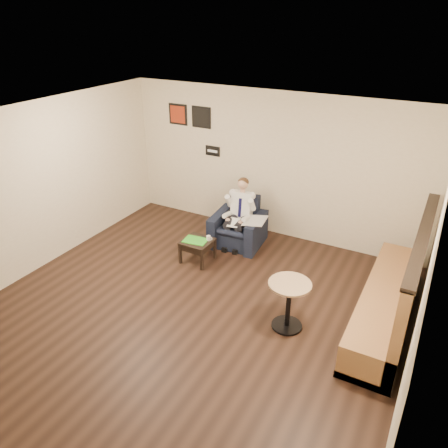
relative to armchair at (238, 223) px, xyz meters
The scene contains 18 objects.
ground 2.30m from the armchair, 81.60° to the right, with size 6.00×6.00×0.00m, color black.
wall_back 1.27m from the armchair, 66.77° to the left, with size 6.00×0.02×2.80m, color #EEE2C3.
wall_left 3.61m from the armchair, 140.11° to the right, with size 0.02×6.00×2.80m, color #EEE2C3.
wall_right 4.12m from the armchair, 33.83° to the right, with size 0.02×6.00×2.80m, color #EEE2C3.
ceiling 3.26m from the armchair, 81.60° to the right, with size 6.00×6.00×0.02m, color white.
seating_sign 1.62m from the armchair, 142.19° to the left, with size 0.32×0.02×0.20m, color black.
art_print_left 2.57m from the armchair, 156.96° to the left, with size 0.42×0.03×0.42m, color #9B2C13.
art_print_right 2.23m from the armchair, 148.32° to the left, with size 0.42×0.03×0.42m, color black.
armchair is the anchor object (origin of this frame).
seated_man 0.20m from the armchair, 84.76° to the right, with size 0.58×0.86×1.21m, color white, non-canonical shape.
lap_papers 0.23m from the armchair, 84.76° to the right, with size 0.20×0.29×0.01m, color white.
newspaper 0.41m from the armchair, ahead, with size 0.38×0.48×0.01m, color silver.
side_table 1.01m from the armchair, 110.25° to the right, with size 0.50×0.50×0.41m, color black.
green_folder 1.01m from the armchair, 111.39° to the right, with size 0.41×0.29×0.01m, color green.
coffee_mug 0.83m from the armchair, 102.00° to the right, with size 0.08×0.08×0.09m, color white.
smartphone 0.83m from the armchair, 110.58° to the right, with size 0.13×0.06×0.01m, color black.
banquette 3.11m from the armchair, 19.50° to the right, with size 0.69×2.90×1.48m, color olive.
cafe_table 2.53m from the armchair, 47.13° to the right, with size 0.60×0.60×0.74m, color #A37D58.
Camera 1 is at (2.95, -4.40, 4.11)m, focal length 35.00 mm.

